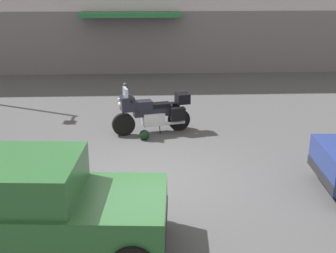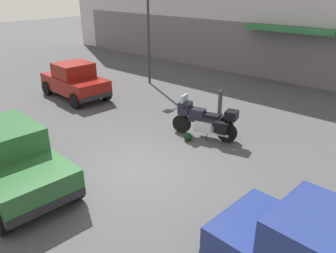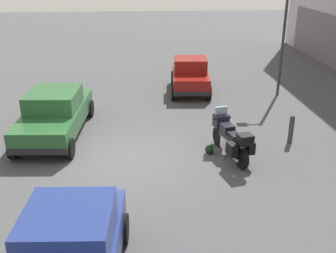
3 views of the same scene
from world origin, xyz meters
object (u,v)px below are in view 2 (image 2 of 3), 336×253
(car_compact_side, at_px, (75,81))
(bollard_curbside, at_px, (220,101))
(streetlamp_curbside, at_px, (146,22))
(car_sedan_far, at_px, (4,156))
(motorcycle, at_px, (205,120))
(helmet, at_px, (188,137))

(car_compact_side, xyz_separation_m, bollard_curbside, (5.92, 2.57, -0.26))
(streetlamp_curbside, relative_size, bollard_curbside, 5.20)
(car_sedan_far, height_order, streetlamp_curbside, streetlamp_curbside)
(motorcycle, xyz_separation_m, car_compact_side, (-6.79, -0.36, 0.15))
(car_sedan_far, bearing_deg, car_compact_side, -44.38)
(car_compact_side, bearing_deg, helmet, -177.50)
(helmet, xyz_separation_m, car_sedan_far, (-1.90, -4.99, 0.64))
(helmet, height_order, bollard_curbside, bollard_curbside)
(helmet, relative_size, bollard_curbside, 0.29)
(motorcycle, relative_size, bollard_curbside, 2.32)
(car_sedan_far, bearing_deg, helmet, -106.80)
(car_sedan_far, bearing_deg, motorcycle, -107.10)
(motorcycle, bearing_deg, car_sedan_far, 55.77)
(car_compact_side, distance_m, bollard_curbside, 6.46)
(helmet, distance_m, car_sedan_far, 5.38)
(car_sedan_far, relative_size, bollard_curbside, 4.85)
(helmet, bearing_deg, car_compact_side, 177.99)
(car_compact_side, bearing_deg, bollard_curbside, -152.06)
(helmet, distance_m, streetlamp_curbside, 7.55)
(helmet, xyz_separation_m, car_compact_side, (-6.54, 0.23, 0.63))
(car_sedan_far, xyz_separation_m, streetlamp_curbside, (-3.84, 8.96, 2.24))
(streetlamp_curbside, height_order, bollard_curbside, streetlamp_curbside)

